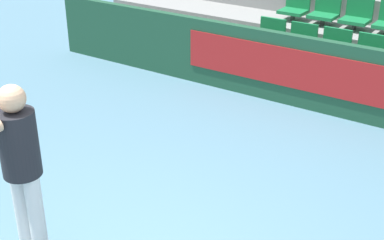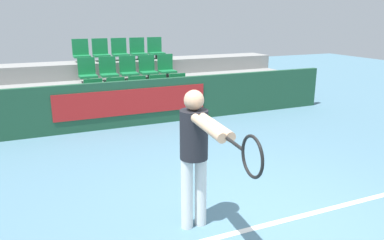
{
  "view_description": "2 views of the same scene",
  "coord_description": "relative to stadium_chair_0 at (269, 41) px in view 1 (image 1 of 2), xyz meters",
  "views": [
    {
      "loc": [
        2.35,
        -1.9,
        2.95
      ],
      "look_at": [
        -0.26,
        1.95,
        0.74
      ],
      "focal_mm": 50.0,
      "sensor_mm": 36.0,
      "label": 1
    },
    {
      "loc": [
        -2.22,
        -3.11,
        2.27
      ],
      "look_at": [
        -0.04,
        1.92,
        0.74
      ],
      "focal_mm": 35.0,
      "sensor_mm": 36.0,
      "label": 2
    }
  ],
  "objects": [
    {
      "name": "stadium_chair_1",
      "position": [
        0.49,
        0.0,
        0.0
      ],
      "size": [
        0.4,
        0.37,
        0.57
      ],
      "color": "#333333",
      "rests_on": "bleacher_tier_front"
    },
    {
      "name": "stadium_chair_2",
      "position": [
        0.98,
        0.0,
        0.0
      ],
      "size": [
        0.4,
        0.37,
        0.57
      ],
      "color": "#333333",
      "rests_on": "bleacher_tier_front"
    },
    {
      "name": "stadium_chair_7",
      "position": [
        0.98,
        0.85,
        0.38
      ],
      "size": [
        0.4,
        0.37,
        0.57
      ],
      "color": "#333333",
      "rests_on": "bleacher_tier_middle"
    },
    {
      "name": "stadium_chair_0",
      "position": [
        0.0,
        0.0,
        0.0
      ],
      "size": [
        0.4,
        0.37,
        0.57
      ],
      "color": "#333333",
      "rests_on": "bleacher_tier_front"
    },
    {
      "name": "bleacher_tier_back",
      "position": [
        0.98,
        1.59,
        -0.05
      ],
      "size": [
        8.63,
        0.85,
        1.14
      ],
      "color": "gray",
      "rests_on": "ground"
    },
    {
      "name": "stadium_chair_3",
      "position": [
        1.48,
        0.0,
        0.0
      ],
      "size": [
        0.4,
        0.37,
        0.57
      ],
      "color": "#333333",
      "rests_on": "bleacher_tier_front"
    },
    {
      "name": "tennis_player",
      "position": [
        0.26,
        -4.84,
        0.33
      ],
      "size": [
        0.3,
        1.59,
        1.55
      ],
      "rotation": [
        0.0,
        0.0,
        -0.08
      ],
      "color": "silver",
      "rests_on": "ground"
    },
    {
      "name": "stadium_chair_5",
      "position": [
        0.0,
        0.85,
        0.38
      ],
      "size": [
        0.4,
        0.37,
        0.57
      ],
      "color": "#333333",
      "rests_on": "bleacher_tier_middle"
    },
    {
      "name": "bleacher_tier_middle",
      "position": [
        0.98,
        0.74,
        -0.24
      ],
      "size": [
        8.63,
        0.85,
        0.76
      ],
      "color": "gray",
      "rests_on": "ground"
    },
    {
      "name": "barrier_wall",
      "position": [
        0.98,
        -0.62,
        -0.13
      ],
      "size": [
        9.03,
        0.14,
        0.97
      ],
      "color": "#1E4C33",
      "rests_on": "ground"
    },
    {
      "name": "bleacher_tier_front",
      "position": [
        0.98,
        -0.12,
        -0.43
      ],
      "size": [
        8.63,
        0.85,
        0.38
      ],
      "color": "gray",
      "rests_on": "ground"
    },
    {
      "name": "stadium_chair_6",
      "position": [
        0.49,
        0.85,
        0.38
      ],
      "size": [
        0.4,
        0.37,
        0.57
      ],
      "color": "#333333",
      "rests_on": "bleacher_tier_middle"
    }
  ]
}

